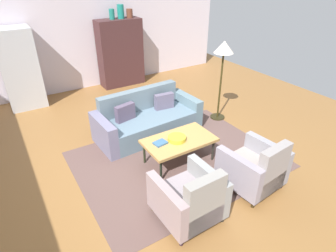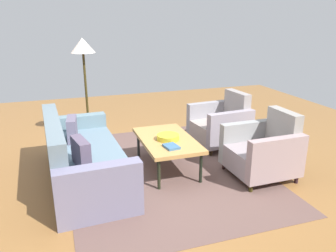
# 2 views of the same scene
# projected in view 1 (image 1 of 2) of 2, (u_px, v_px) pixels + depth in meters

# --- Properties ---
(ground_plane) EXTENTS (10.11, 10.11, 0.00)m
(ground_plane) POSITION_uv_depth(u_px,v_px,m) (160.00, 154.00, 5.18)
(ground_plane) COLOR olive
(wall_back) EXTENTS (8.43, 0.12, 2.80)m
(wall_back) POSITION_uv_depth(u_px,v_px,m) (83.00, 36.00, 7.42)
(wall_back) COLOR silver
(wall_back) RESTS_ON ground
(area_rug) EXTENTS (3.40, 2.60, 0.01)m
(area_rug) POSITION_uv_depth(u_px,v_px,m) (177.00, 159.00, 5.03)
(area_rug) COLOR brown
(area_rug) RESTS_ON ground
(couch) EXTENTS (2.14, 1.01, 0.86)m
(couch) POSITION_uv_depth(u_px,v_px,m) (146.00, 120.00, 5.73)
(couch) COLOR slate
(couch) RESTS_ON ground
(coffee_table) EXTENTS (1.20, 0.70, 0.45)m
(coffee_table) POSITION_uv_depth(u_px,v_px,m) (179.00, 141.00, 4.79)
(coffee_table) COLOR black
(coffee_table) RESTS_ON ground
(armchair_left) EXTENTS (0.82, 0.82, 0.88)m
(armchair_left) POSITION_uv_depth(u_px,v_px,m) (191.00, 200.00, 3.69)
(armchair_left) COLOR #332C0F
(armchair_left) RESTS_ON ground
(armchair_right) EXTENTS (0.87, 0.87, 0.88)m
(armchair_right) POSITION_uv_depth(u_px,v_px,m) (256.00, 169.00, 4.25)
(armchair_right) COLOR black
(armchair_right) RESTS_ON ground
(fruit_bowl) EXTENTS (0.31, 0.31, 0.07)m
(fruit_bowl) POSITION_uv_depth(u_px,v_px,m) (177.00, 138.00, 4.73)
(fruit_bowl) COLOR gold
(fruit_bowl) RESTS_ON coffee_table
(book_stack) EXTENTS (0.23, 0.19, 0.03)m
(book_stack) POSITION_uv_depth(u_px,v_px,m) (160.00, 143.00, 4.65)
(book_stack) COLOR #38628D
(book_stack) RESTS_ON coffee_table
(cabinet) EXTENTS (1.20, 0.51, 1.80)m
(cabinet) POSITION_uv_depth(u_px,v_px,m) (120.00, 53.00, 7.82)
(cabinet) COLOR #402425
(cabinet) RESTS_ON ground
(vase_tall) EXTENTS (0.14, 0.14, 0.26)m
(vase_tall) POSITION_uv_depth(u_px,v_px,m) (112.00, 14.00, 7.24)
(vase_tall) COLOR #1C7264
(vase_tall) RESTS_ON cabinet
(vase_round) EXTENTS (0.18, 0.18, 0.35)m
(vase_round) POSITION_uv_depth(u_px,v_px,m) (121.00, 11.00, 7.33)
(vase_round) COLOR #1A7A6D
(vase_round) RESTS_ON cabinet
(vase_small) EXTENTS (0.17, 0.17, 0.23)m
(vase_small) POSITION_uv_depth(u_px,v_px,m) (130.00, 13.00, 7.48)
(vase_small) COLOR brown
(vase_small) RESTS_ON cabinet
(refrigerator) EXTENTS (0.80, 0.73, 1.85)m
(refrigerator) POSITION_uv_depth(u_px,v_px,m) (20.00, 69.00, 6.55)
(refrigerator) COLOR #B7BABF
(refrigerator) RESTS_ON ground
(floor_lamp) EXTENTS (0.40, 0.40, 1.72)m
(floor_lamp) POSITION_uv_depth(u_px,v_px,m) (223.00, 55.00, 5.71)
(floor_lamp) COLOR black
(floor_lamp) RESTS_ON ground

